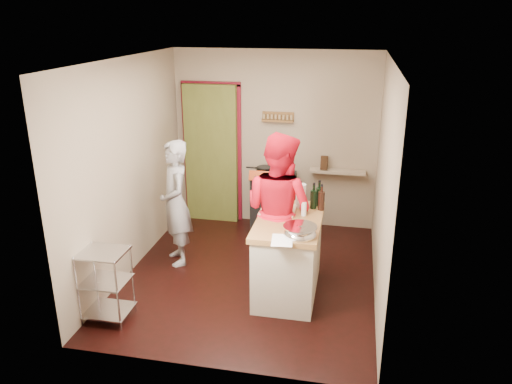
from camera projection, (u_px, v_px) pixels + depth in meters
floor at (250, 275)px, 6.19m from camera, size 3.50×3.50×0.00m
back_wall at (233, 148)px, 7.57m from camera, size 3.00×0.44×2.60m
left_wall at (129, 168)px, 6.03m from camera, size 0.04×3.50×2.60m
right_wall at (383, 184)px, 5.47m from camera, size 0.04×3.50×2.60m
ceiling at (249, 59)px, 5.30m from camera, size 3.00×3.50×0.02m
stove at (273, 202)px, 7.34m from camera, size 0.60×0.63×1.00m
wire_shelving at (105, 282)px, 5.17m from camera, size 0.48×0.40×0.80m
island at (289, 254)px, 5.68m from camera, size 0.72×1.33×1.22m
person_stripe at (176, 203)px, 6.28m from camera, size 0.64×0.70×1.61m
person_red at (279, 210)px, 5.77m from camera, size 1.12×1.04×1.84m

